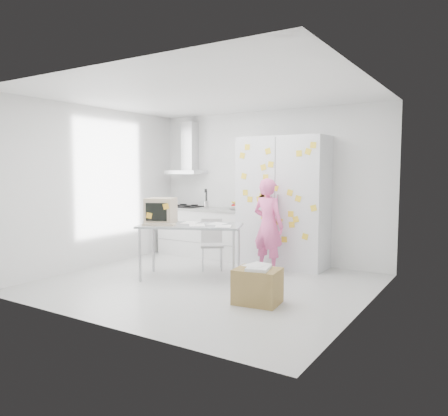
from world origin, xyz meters
The scene contains 10 objects.
floor centered at (0.00, 0.00, -0.01)m, with size 4.50×4.00×0.02m, color silver.
walls centered at (0.00, 0.72, 1.35)m, with size 4.52×4.01×2.70m.
ceiling centered at (0.00, 0.00, 2.70)m, with size 4.50×4.00×0.02m, color white.
counter_run centered at (-1.20, 1.70, 0.47)m, with size 1.84×0.63×1.28m.
range_hood centered at (-1.65, 1.84, 1.96)m, with size 0.70×0.48×1.01m.
tall_cabinet centered at (0.45, 1.67, 1.10)m, with size 1.50×0.68×2.20m.
person centered at (0.46, 1.10, 0.76)m, with size 0.55×0.36×1.51m, color pink.
desk centered at (-0.68, 0.08, 0.92)m, with size 1.70×1.30×1.21m.
chair centered at (-0.46, 0.86, 0.47)m, with size 0.52×0.52×0.83m.
cardboard_box centered at (1.08, -0.44, 0.22)m, with size 0.59×0.49×0.47m.
Camera 1 is at (3.52, -5.12, 1.64)m, focal length 35.00 mm.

